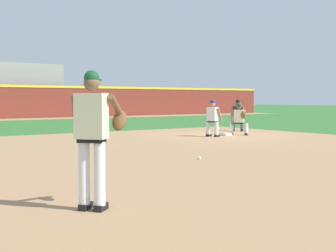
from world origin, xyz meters
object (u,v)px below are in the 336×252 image
at_px(pitcher, 94,131).
at_px(umpire, 238,114).
at_px(first_base_bag, 225,134).
at_px(baserunner, 213,117).
at_px(baseball, 199,158).
at_px(first_baseman, 239,117).

height_order(pitcher, umpire, pitcher).
relative_size(first_base_bag, pitcher, 0.20).
bearing_deg(first_base_bag, baserunner, -166.14).
bearing_deg(pitcher, umpire, 39.24).
bearing_deg(umpire, baserunner, -150.37).
relative_size(first_base_bag, baseball, 5.14).
xyz_separation_m(first_base_bag, baserunner, (-0.89, -0.22, 0.75)).
relative_size(first_baseman, baserunner, 0.92).
distance_m(first_base_bag, pitcher, 13.33).
relative_size(first_baseman, umpire, 0.92).
relative_size(baseball, pitcher, 0.04).
bearing_deg(baserunner, pitcher, -138.11).
bearing_deg(first_baseman, first_base_bag, 150.67).
height_order(first_baseman, baserunner, baserunner).
xyz_separation_m(first_base_bag, umpire, (2.12, 1.49, 0.75)).
bearing_deg(baserunner, umpire, 29.63).
height_order(first_base_bag, umpire, umpire).
bearing_deg(first_baseman, baseball, -141.01).
height_order(first_base_bag, first_baseman, first_baseman).
xyz_separation_m(pitcher, umpire, (12.29, 10.04, -0.27)).
relative_size(first_base_bag, umpire, 0.26).
height_order(first_baseman, umpire, umpire).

